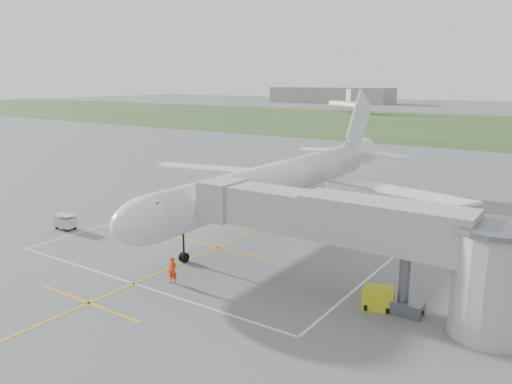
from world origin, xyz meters
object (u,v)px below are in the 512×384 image
Objects in this scene: ramp_worker_nose at (173,271)px; ramp_worker_wing at (195,205)px; airliner at (281,180)px; gpu_unit at (378,298)px; jet_bridge at (372,237)px; baggage_cart at (65,222)px.

ramp_worker_nose is 20.30m from ramp_worker_wing.
ramp_worker_wing is (-9.71, -2.65, -3.58)m from airliner.
airliner is at bearing 124.15° from gpu_unit.
ramp_worker_nose reaches higher than ramp_worker_wing.
airliner is 22.25m from gpu_unit.
airliner is 2.00× the size of jet_bridge.
airliner is 22.39m from baggage_cart.
ramp_worker_nose is (2.32, -19.00, -3.42)m from airliner.
ramp_worker_nose is 1.21× the size of ramp_worker_wing.
jet_bridge is 10.47× the size of baggage_cart.
gpu_unit is 32.66m from baggage_cart.
ramp_worker_nose is (-13.40, -4.75, -3.77)m from jet_bridge.
ramp_worker_nose is at bearing -14.95° from baggage_cart.
ramp_worker_nose is at bearing -160.48° from jet_bridge.
baggage_cart is at bearing 166.47° from gpu_unit.
gpu_unit is 1.15× the size of ramp_worker_nose.
airliner reaches higher than jet_bridge.
baggage_cart is at bearing 105.61° from ramp_worker_wing.
gpu_unit is 1.00× the size of baggage_cart.
jet_bridge is at bearing 0.17° from ramp_worker_nose.
baggage_cart is 13.98m from ramp_worker_wing.
ramp_worker_nose is at bearing -83.04° from airliner.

